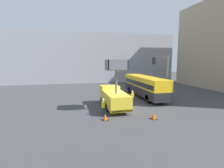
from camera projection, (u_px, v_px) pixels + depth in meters
The scene contains 9 objects.
ground_plane at pixel (119, 107), 21.62m from camera, with size 120.00×120.00×0.00m, color #424244.
building_backdrop_far at pixel (91, 58), 48.48m from camera, with size 44.00×10.00×12.64m.
utility_truck at pixel (114, 96), 20.92m from camera, with size 2.32×6.69×5.78m.
city_bus at pixel (145, 85), 27.04m from camera, with size 2.54×11.62×3.23m.
traffic_light_pole at pixel (163, 71), 23.24m from camera, with size 2.81×2.56×6.40m.
road_worker_near_truck at pixel (103, 107), 18.19m from camera, with size 0.38×0.38×1.78m.
road_worker_directing at pixel (132, 98), 22.50m from camera, with size 0.38×0.38×1.85m.
traffic_cone_near_truck at pixel (154, 116), 17.05m from camera, with size 0.57×0.57×0.65m.
traffic_cone_mid_road at pixel (105, 117), 16.73m from camera, with size 0.58×0.58×0.66m.
Camera 1 is at (-5.70, -20.28, 5.68)m, focal length 28.00 mm.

